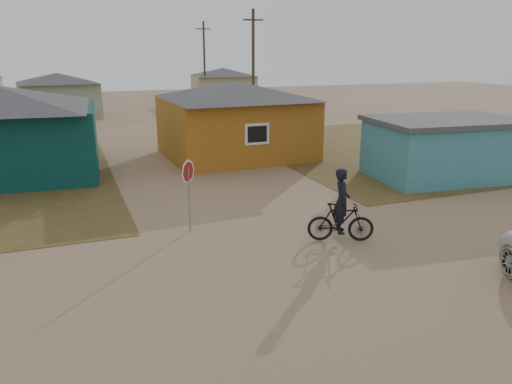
% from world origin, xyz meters
% --- Properties ---
extents(ground, '(120.00, 120.00, 0.00)m').
position_xyz_m(ground, '(0.00, 0.00, 0.00)').
color(ground, '#967456').
extents(grass_ne, '(20.00, 18.00, 0.00)m').
position_xyz_m(grass_ne, '(14.00, 13.00, 0.01)').
color(grass_ne, brown).
rests_on(grass_ne, ground).
extents(house_yellow, '(7.72, 6.76, 3.90)m').
position_xyz_m(house_yellow, '(2.50, 14.00, 2.00)').
color(house_yellow, '#A56219').
rests_on(house_yellow, ground).
extents(shed_turquoise, '(6.71, 4.93, 2.60)m').
position_xyz_m(shed_turquoise, '(9.50, 6.50, 1.31)').
color(shed_turquoise, teal).
rests_on(shed_turquoise, ground).
extents(house_pale_west, '(7.04, 6.15, 3.60)m').
position_xyz_m(house_pale_west, '(-6.00, 34.00, 1.86)').
color(house_pale_west, gray).
rests_on(house_pale_west, ground).
extents(house_beige_east, '(6.95, 6.05, 3.60)m').
position_xyz_m(house_beige_east, '(10.00, 40.00, 1.86)').
color(house_beige_east, tan).
rests_on(house_beige_east, ground).
extents(utility_pole_near, '(1.40, 0.20, 8.00)m').
position_xyz_m(utility_pole_near, '(6.50, 22.00, 4.14)').
color(utility_pole_near, '#423628').
rests_on(utility_pole_near, ground).
extents(utility_pole_far, '(1.40, 0.20, 8.00)m').
position_xyz_m(utility_pole_far, '(7.50, 38.00, 4.14)').
color(utility_pole_far, '#423628').
rests_on(utility_pole_far, ground).
extents(stop_sign, '(0.69, 0.35, 2.26)m').
position_xyz_m(stop_sign, '(-2.47, 3.89, 1.67)').
color(stop_sign, gray).
rests_on(stop_sign, ground).
extents(cyclist, '(1.99, 1.27, 2.19)m').
position_xyz_m(cyclist, '(1.44, 1.48, 0.80)').
color(cyclist, black).
rests_on(cyclist, ground).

